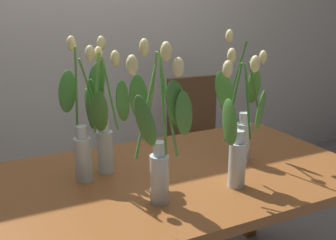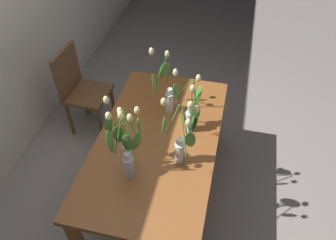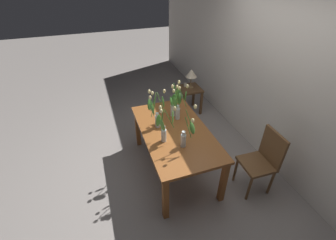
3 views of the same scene
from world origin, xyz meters
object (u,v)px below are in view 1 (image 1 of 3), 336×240
tulip_vase_0 (159,139)px  tulip_vase_3 (83,134)px  tulip_vase_2 (103,121)px  dining_chair (198,133)px  dining_table (175,192)px  tulip_vase_1 (242,121)px  tulip_vase_4 (237,136)px

tulip_vase_0 → tulip_vase_3: tulip_vase_0 is taller
tulip_vase_2 → tulip_vase_3: bearing=-176.9°
tulip_vase_2 → dining_chair: size_ratio=0.61×
tulip_vase_0 → tulip_vase_3: bearing=117.9°
dining_table → tulip_vase_3: bearing=160.6°
dining_table → tulip_vase_1: 0.44m
tulip_vase_0 → dining_chair: (0.86, 1.20, -0.46)m
tulip_vase_2 → tulip_vase_4: 0.54m
tulip_vase_2 → tulip_vase_4: bearing=-38.6°
dining_table → tulip_vase_0: (-0.17, -0.22, 0.34)m
dining_table → tulip_vase_0: tulip_vase_0 is taller
dining_table → tulip_vase_2: tulip_vase_2 is taller
tulip_vase_2 → tulip_vase_3: size_ratio=0.99×
tulip_vase_3 → dining_table: bearing=-19.4°
tulip_vase_3 → tulip_vase_4: tulip_vase_3 is taller
dining_table → tulip_vase_1: bearing=2.0°
tulip_vase_3 → dining_chair: (1.04, 0.86, -0.40)m
tulip_vase_3 → dining_chair: size_ratio=0.61×
tulip_vase_0 → tulip_vase_3: (-0.18, 0.34, -0.06)m
tulip_vase_3 → dining_chair: bearing=39.5°
tulip_vase_0 → tulip_vase_2: size_ratio=1.02×
tulip_vase_0 → tulip_vase_2: bearing=105.0°
dining_table → tulip_vase_0: 0.44m
tulip_vase_1 → dining_chair: (0.34, 0.97, -0.40)m
tulip_vase_0 → tulip_vase_1: tulip_vase_1 is taller
tulip_vase_3 → tulip_vase_4: size_ratio=1.09×
tulip_vase_4 → dining_chair: tulip_vase_4 is taller
dining_chair → tulip_vase_3: bearing=-140.5°
tulip_vase_0 → tulip_vase_4: tulip_vase_0 is taller
tulip_vase_2 → tulip_vase_3: tulip_vase_3 is taller
tulip_vase_2 → tulip_vase_4: (0.42, -0.34, -0.02)m
tulip_vase_0 → tulip_vase_1: (0.52, 0.23, -0.06)m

